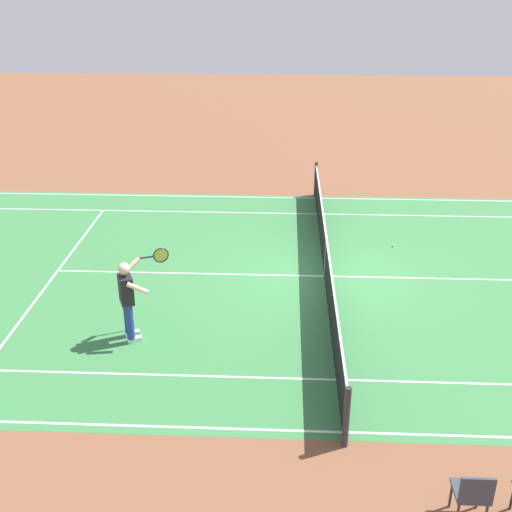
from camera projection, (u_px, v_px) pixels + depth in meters
name	position (u px, v px, depth m)	size (l,w,h in m)	color
ground_plane	(325.00, 276.00, 14.97)	(60.00, 60.00, 0.00)	brown
court_slab	(325.00, 276.00, 14.97)	(24.20, 11.40, 0.00)	#387A42
court_line_markings	(325.00, 276.00, 14.97)	(23.85, 11.05, 0.01)	white
tennis_net	(326.00, 257.00, 14.77)	(0.10, 11.70, 1.08)	#2D2D33
tennis_player_near	(128.00, 297.00, 12.11)	(0.92, 0.94, 1.70)	navy
tennis_ball	(393.00, 246.00, 16.53)	(0.07, 0.07, 0.07)	#CCE01E
spectator_chair_4	(473.00, 493.00, 8.16)	(0.44, 0.44, 0.88)	#38383D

